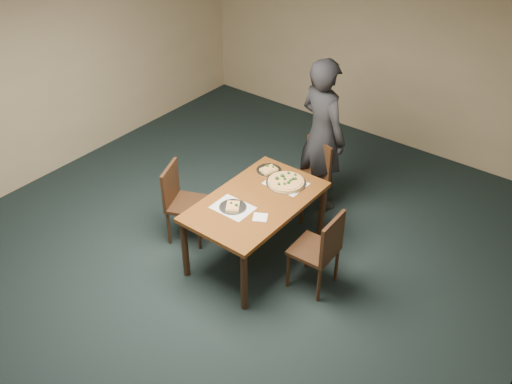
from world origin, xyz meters
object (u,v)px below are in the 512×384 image
Objects in this scene: chair_right at (321,248)px; diner at (322,135)px; pizza_pan at (286,182)px; slice_plate_near at (233,207)px; chair_left at (181,198)px; slice_plate_far at (269,170)px; dining_table at (256,207)px; chair_far at (311,173)px.

diner reaches higher than chair_right.
slice_plate_near is (-0.17, -0.69, -0.01)m from pizza_pan.
slice_plate_far is (0.64, 0.76, 0.25)m from chair_left.
chair_right is (0.80, 0.01, -0.14)m from dining_table.
slice_plate_near is (-0.10, -0.25, 0.11)m from dining_table.
slice_plate_near is at bearing -114.83° from chair_left.
chair_right is at bearing 140.28° from diner.
pizza_pan is at bearing -122.46° from chair_right.
chair_far is at bearing 97.92° from pizza_pan.
diner reaches higher than dining_table.
chair_far is at bearing -56.18° from chair_left.
chair_left is 3.25× the size of slice_plate_near.
chair_left is at bearing -105.62° from chair_far.
slice_plate_near is at bearing -103.90° from pizza_pan.
chair_right reaches higher than slice_plate_near.
chair_far reaches higher than slice_plate_far.
dining_table is 1.32m from diner.
dining_table is 0.46m from pizza_pan.
slice_plate_far is (-0.21, -0.55, 0.25)m from chair_far.
chair_left is 0.81m from slice_plate_near.
chair_right is 0.89m from pizza_pan.
slice_plate_far is (-0.13, 0.78, -0.00)m from slice_plate_near.
chair_far is 1.35m from chair_right.
chair_left is at bearing 78.03° from diner.
chair_right is 1.18m from slice_plate_far.
dining_table is 3.46× the size of pizza_pan.
slice_plate_near reaches higher than dining_table.
dining_table is 5.36× the size of slice_plate_far.
slice_plate_far is at bearing 113.45° from dining_table.
chair_far is 3.25× the size of slice_plate_near.
chair_right is 2.10× the size of pizza_pan.
dining_table is at bearing 67.65° from slice_plate_near.
pizza_pan is (0.07, 0.44, 0.11)m from dining_table.
chair_left is at bearing -130.31° from slice_plate_far.
diner is at bearing 74.64° from slice_plate_far.
chair_left is 1.79m from diner.
dining_table is at bearing -91.57° from chair_right.
diner is (-0.02, 1.29, 0.28)m from dining_table.
diner is (0.85, 1.51, 0.42)m from chair_left.
slice_plate_far is at bearing -119.06° from chair_right.
chair_left reaches higher than dining_table.
dining_table is at bearing -98.59° from chair_left.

